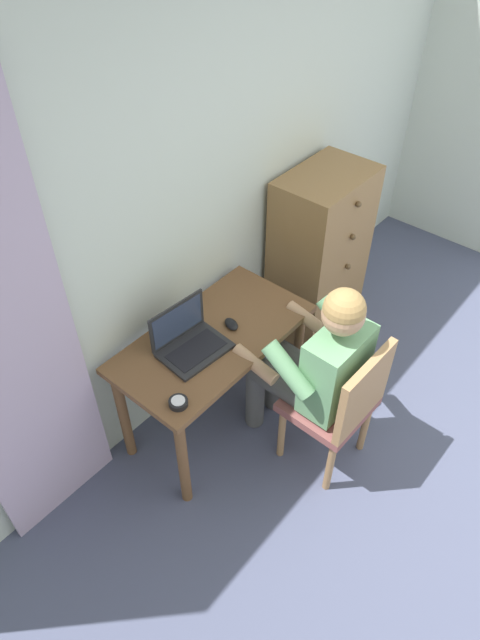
{
  "coord_description": "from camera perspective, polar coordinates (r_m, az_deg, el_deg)",
  "views": [
    {
      "loc": [
        -1.97,
        0.43,
        2.73
      ],
      "look_at": [
        -0.4,
        1.75,
        0.81
      ],
      "focal_mm": 31.06,
      "sensor_mm": 36.0,
      "label": 1
    }
  ],
  "objects": [
    {
      "name": "wall_back",
      "position": [
        3.03,
        -1.61,
        13.89
      ],
      "size": [
        4.8,
        0.05,
        2.5
      ],
      "primitive_type": "cube",
      "color": "silver",
      "rests_on": "ground_plane"
    },
    {
      "name": "curtain_panel",
      "position": [
        2.41,
        -22.78,
        -2.87
      ],
      "size": [
        0.6,
        0.03,
        2.26
      ],
      "primitive_type": "cube",
      "color": "#B29EBC",
      "rests_on": "ground_plane"
    },
    {
      "name": "desk",
      "position": [
        2.95,
        -2.74,
        -3.26
      ],
      "size": [
        1.08,
        0.56,
        0.71
      ],
      "color": "brown",
      "rests_on": "ground_plane"
    },
    {
      "name": "dresser",
      "position": [
        3.69,
        8.16,
        6.8
      ],
      "size": [
        0.63,
        0.45,
        1.14
      ],
      "color": "olive",
      "rests_on": "ground_plane"
    },
    {
      "name": "chair",
      "position": [
        2.9,
        10.33,
        -8.44
      ],
      "size": [
        0.43,
        0.41,
        0.88
      ],
      "color": "brown",
      "rests_on": "ground_plane"
    },
    {
      "name": "person_seated",
      "position": [
        2.82,
        7.71,
        -4.29
      ],
      "size": [
        0.54,
        0.59,
        1.19
      ],
      "color": "#4C4C4C",
      "rests_on": "ground_plane"
    },
    {
      "name": "laptop",
      "position": [
        2.78,
        -5.29,
        -2.08
      ],
      "size": [
        0.36,
        0.28,
        0.24
      ],
      "color": "#232326",
      "rests_on": "desk"
    },
    {
      "name": "computer_mouse",
      "position": [
        2.91,
        -0.9,
        -0.42
      ],
      "size": [
        0.09,
        0.12,
        0.03
      ],
      "primitive_type": "ellipsoid",
      "rotation": [
        0.0,
        0.0,
        -0.37
      ],
      "color": "black",
      "rests_on": "desk"
    },
    {
      "name": "desk_clock",
      "position": [
        2.57,
        -6.37,
        -8.44
      ],
      "size": [
        0.09,
        0.09,
        0.03
      ],
      "color": "black",
      "rests_on": "desk"
    }
  ]
}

